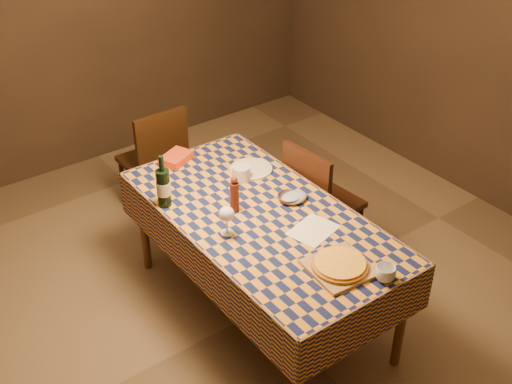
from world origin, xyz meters
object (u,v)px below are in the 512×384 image
(dining_table, at_px, (261,225))
(chair_right, at_px, (317,199))
(pizza, at_px, (340,264))
(chair_far, at_px, (156,157))
(cutting_board, at_px, (339,268))
(white_plate, at_px, (251,169))
(wine_bottle, at_px, (164,187))
(bowl, at_px, (289,198))

(dining_table, height_order, chair_right, chair_right)
(pizza, bearing_deg, chair_far, 90.39)
(cutting_board, height_order, chair_far, chair_far)
(dining_table, height_order, pizza, pizza)
(cutting_board, distance_m, chair_right, 1.07)
(cutting_board, bearing_deg, dining_table, 92.86)
(dining_table, height_order, white_plate, white_plate)
(wine_bottle, relative_size, chair_right, 0.36)
(wine_bottle, height_order, white_plate, wine_bottle)
(chair_far, bearing_deg, cutting_board, -89.61)
(bowl, bearing_deg, dining_table, -177.44)
(bowl, relative_size, wine_bottle, 0.41)
(white_plate, bearing_deg, wine_bottle, -178.33)
(cutting_board, distance_m, white_plate, 1.11)
(cutting_board, relative_size, wine_bottle, 0.93)
(dining_table, relative_size, wine_bottle, 5.46)
(chair_far, bearing_deg, chair_right, -62.02)
(cutting_board, xyz_separation_m, chair_far, (-0.01, 1.99, -0.26))
(chair_right, bearing_deg, dining_table, -162.15)
(wine_bottle, bearing_deg, white_plate, 1.67)
(white_plate, distance_m, chair_far, 0.97)
(dining_table, height_order, chair_far, chair_far)
(white_plate, height_order, chair_far, chair_far)
(cutting_board, height_order, chair_right, chair_right)
(dining_table, relative_size, chair_far, 1.98)
(white_plate, relative_size, chair_far, 0.30)
(wine_bottle, distance_m, chair_far, 1.09)
(wine_bottle, relative_size, chair_far, 0.36)
(cutting_board, relative_size, chair_far, 0.34)
(dining_table, distance_m, bowl, 0.24)
(bowl, xyz_separation_m, chair_far, (-0.20, 1.34, -0.27))
(pizza, xyz_separation_m, chair_right, (0.59, 0.85, -0.28))
(white_plate, xyz_separation_m, chair_far, (-0.23, 0.91, -0.26))
(cutting_board, relative_size, chair_right, 0.34)
(chair_far, bearing_deg, wine_bottle, -114.73)
(white_plate, xyz_separation_m, chair_right, (0.38, -0.24, -0.26))
(pizza, height_order, chair_far, chair_far)
(bowl, height_order, wine_bottle, wine_bottle)
(wine_bottle, bearing_deg, bowl, -33.30)
(dining_table, bearing_deg, wine_bottle, 134.08)
(cutting_board, relative_size, bowl, 2.25)
(wine_bottle, height_order, chair_far, wine_bottle)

